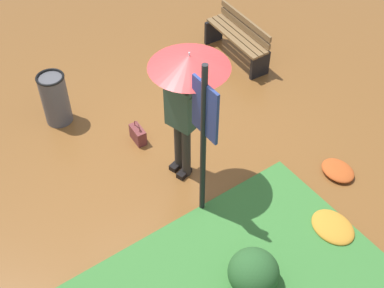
{
  "coord_description": "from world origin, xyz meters",
  "views": [
    {
      "loc": [
        4.14,
        -2.65,
        5.31
      ],
      "look_at": [
        0.48,
        -0.06,
        0.85
      ],
      "focal_mm": 48.02,
      "sensor_mm": 36.0,
      "label": 1
    }
  ],
  "objects_px": {
    "handbag": "(138,134)",
    "park_bench": "(238,38)",
    "person_with_umbrella": "(186,85)",
    "info_sign_post": "(204,128)",
    "trash_bin": "(55,99)"
  },
  "relations": [
    {
      "from": "person_with_umbrella",
      "to": "trash_bin",
      "type": "relative_size",
      "value": 2.45
    },
    {
      "from": "handbag",
      "to": "trash_bin",
      "type": "distance_m",
      "value": 1.36
    },
    {
      "from": "handbag",
      "to": "trash_bin",
      "type": "bearing_deg",
      "value": -145.51
    },
    {
      "from": "person_with_umbrella",
      "to": "info_sign_post",
      "type": "bearing_deg",
      "value": -16.67
    },
    {
      "from": "park_bench",
      "to": "trash_bin",
      "type": "distance_m",
      "value": 3.27
    },
    {
      "from": "person_with_umbrella",
      "to": "trash_bin",
      "type": "xyz_separation_m",
      "value": [
        -2.03,
        -0.97,
        -1.13
      ]
    },
    {
      "from": "park_bench",
      "to": "trash_bin",
      "type": "height_order",
      "value": "trash_bin"
    },
    {
      "from": "person_with_umbrella",
      "to": "info_sign_post",
      "type": "height_order",
      "value": "info_sign_post"
    },
    {
      "from": "trash_bin",
      "to": "park_bench",
      "type": "bearing_deg",
      "value": 84.93
    },
    {
      "from": "info_sign_post",
      "to": "park_bench",
      "type": "relative_size",
      "value": 1.64
    },
    {
      "from": "info_sign_post",
      "to": "park_bench",
      "type": "height_order",
      "value": "info_sign_post"
    },
    {
      "from": "handbag",
      "to": "park_bench",
      "type": "relative_size",
      "value": 0.26
    },
    {
      "from": "person_with_umbrella",
      "to": "info_sign_post",
      "type": "relative_size",
      "value": 0.89
    },
    {
      "from": "person_with_umbrella",
      "to": "handbag",
      "type": "bearing_deg",
      "value": -167.11
    },
    {
      "from": "person_with_umbrella",
      "to": "handbag",
      "type": "relative_size",
      "value": 5.53
    }
  ]
}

